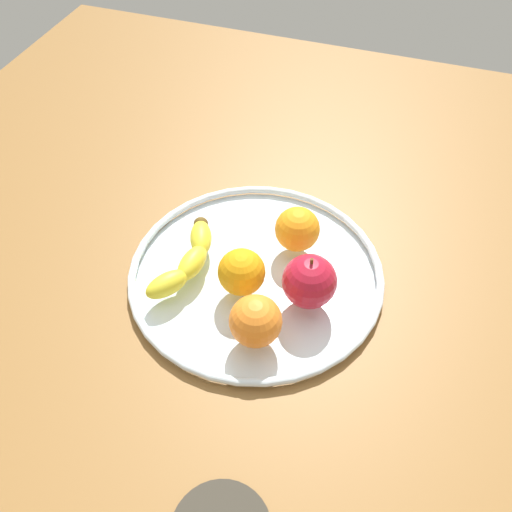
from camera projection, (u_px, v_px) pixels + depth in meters
The scene contains 7 objects.
ground_plane at pixel (256, 285), 86.57cm from camera, with size 148.39×148.39×4.00cm, color brown.
fruit_bowl at pixel (256, 273), 84.40cm from camera, with size 38.70×38.70×1.80cm.
banana at pixel (188, 259), 82.87cm from camera, with size 18.02×7.23×3.32cm.
apple at pixel (309, 281), 77.16cm from camera, with size 7.77×7.77×8.57cm.
orange_back_left at pixel (297, 229), 84.53cm from camera, with size 6.92×6.92×6.92cm, color orange.
orange_front_left at pixel (242, 272), 78.88cm from camera, with size 6.87×6.87×6.87cm, color orange.
orange_back_right at pixel (256, 321), 73.09cm from camera, with size 7.14×7.14×7.14cm, color orange.
Camera 1 is at (-51.37, -17.38, 65.63)cm, focal length 38.98 mm.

